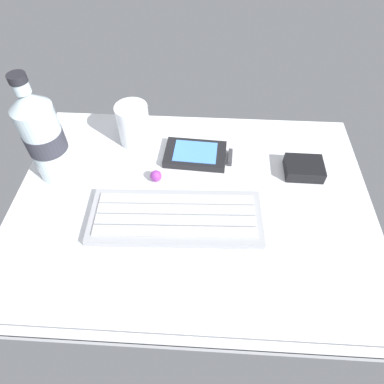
% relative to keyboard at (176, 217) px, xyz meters
% --- Properties ---
extents(ground_plane, '(0.64, 0.48, 0.03)m').
position_rel_keyboard_xyz_m(ground_plane, '(0.03, 0.04, -0.02)').
color(ground_plane, silver).
extents(keyboard, '(0.29, 0.12, 0.02)m').
position_rel_keyboard_xyz_m(keyboard, '(0.00, 0.00, 0.00)').
color(keyboard, '#93969B').
rests_on(keyboard, ground_plane).
extents(handheld_device, '(0.13, 0.08, 0.02)m').
position_rel_keyboard_xyz_m(handheld_device, '(0.03, 0.15, -0.00)').
color(handheld_device, black).
rests_on(handheld_device, ground_plane).
extents(juice_cup, '(0.06, 0.06, 0.09)m').
position_rel_keyboard_xyz_m(juice_cup, '(-0.10, 0.20, 0.03)').
color(juice_cup, silver).
rests_on(juice_cup, ground_plane).
extents(water_bottle, '(0.07, 0.07, 0.21)m').
position_rel_keyboard_xyz_m(water_bottle, '(-0.23, 0.10, 0.08)').
color(water_bottle, silver).
rests_on(water_bottle, ground_plane).
extents(charger_block, '(0.07, 0.06, 0.02)m').
position_rel_keyboard_xyz_m(charger_block, '(0.23, 0.12, 0.00)').
color(charger_block, black).
rests_on(charger_block, ground_plane).
extents(trackball_mouse, '(0.02, 0.02, 0.02)m').
position_rel_keyboard_xyz_m(trackball_mouse, '(-0.04, 0.09, 0.00)').
color(trackball_mouse, purple).
rests_on(trackball_mouse, ground_plane).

